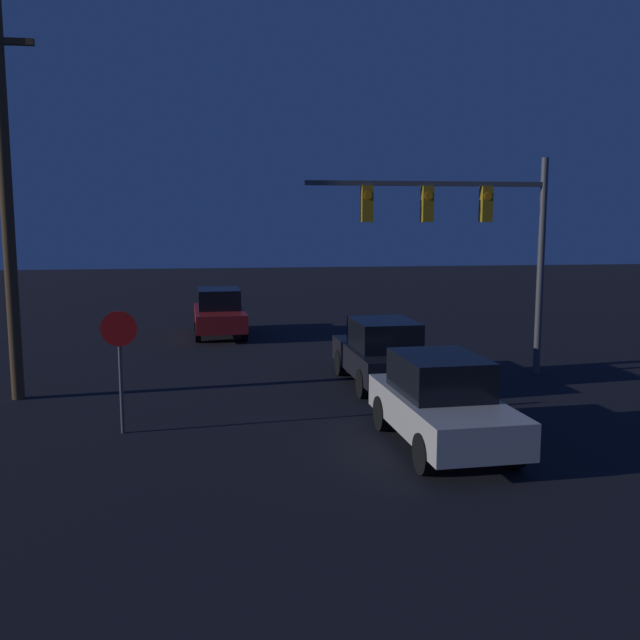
% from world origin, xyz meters
% --- Properties ---
extents(car_near, '(1.90, 4.07, 1.66)m').
position_xyz_m(car_near, '(1.83, 10.87, 0.83)').
color(car_near, beige).
rests_on(car_near, ground_plane).
extents(car_mid, '(1.86, 4.05, 1.66)m').
position_xyz_m(car_mid, '(1.87, 15.75, 0.83)').
color(car_mid, black).
rests_on(car_mid, ground_plane).
extents(car_far, '(1.89, 4.07, 1.66)m').
position_xyz_m(car_far, '(-2.10, 24.09, 0.83)').
color(car_far, '#B21E1E').
rests_on(car_far, ground_plane).
extents(traffic_signal_mast, '(6.32, 0.30, 5.68)m').
position_xyz_m(traffic_signal_mast, '(4.32, 16.42, 3.96)').
color(traffic_signal_mast, '#4C4C51').
rests_on(traffic_signal_mast, ground_plane).
extents(stop_sign, '(0.68, 0.07, 2.39)m').
position_xyz_m(stop_sign, '(-4.02, 12.53, 1.66)').
color(stop_sign, '#4C4C51').
rests_on(stop_sign, ground_plane).
extents(utility_pole, '(1.53, 0.28, 8.79)m').
position_xyz_m(utility_pole, '(-6.75, 15.63, 4.54)').
color(utility_pole, '#4C3823').
rests_on(utility_pole, ground_plane).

